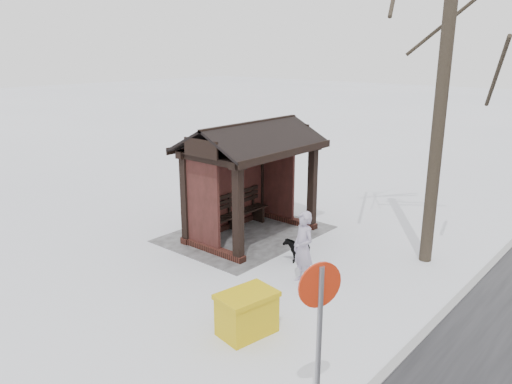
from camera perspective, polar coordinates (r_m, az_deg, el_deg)
ground at (r=13.52m, az=-0.50°, el=-5.02°), size 120.00×120.00×0.00m
kerb at (r=11.02m, az=22.03°, el=-11.32°), size 120.00×0.15×0.06m
trampled_patch at (r=13.64m, az=-1.13°, el=-4.79°), size 4.20×3.20×0.02m
bus_shelter at (r=13.00m, az=-1.05°, el=4.08°), size 3.60×2.40×3.09m
pedestrian at (r=10.66m, az=5.42°, el=-6.39°), size 0.59×0.69×1.61m
dog at (r=11.99m, az=4.76°, el=-6.36°), size 0.75×0.41×0.60m
grit_bin at (r=9.00m, az=-1.05°, el=-13.66°), size 1.12×0.86×0.78m
road_sign at (r=6.44m, az=7.21°, el=-13.37°), size 0.56×0.28×2.37m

